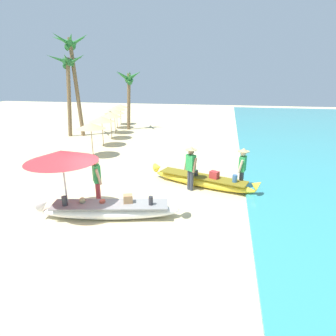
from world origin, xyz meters
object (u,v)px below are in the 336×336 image
at_px(boat_white_foreground, 111,210).
at_px(boat_yellow_midground, 202,180).
at_px(person_vendor_hatted, 191,165).
at_px(person_tourist_customer, 97,180).
at_px(palm_tree_tall_inland, 129,82).
at_px(palm_tree_leaning_seaward, 72,55).
at_px(person_vendor_assistant, 242,166).
at_px(patio_umbrella_large, 61,156).
at_px(palm_tree_mid_cluster, 68,71).

relative_size(boat_white_foreground, boat_yellow_midground, 1.02).
bearing_deg(boat_yellow_midground, person_vendor_hatted, -131.81).
height_order(person_vendor_hatted, person_tourist_customer, person_vendor_hatted).
bearing_deg(person_vendor_hatted, boat_white_foreground, -127.60).
height_order(boat_white_foreground, boat_yellow_midground, boat_white_foreground).
relative_size(boat_yellow_midground, palm_tree_tall_inland, 0.91).
distance_m(person_vendor_hatted, palm_tree_leaning_seaward, 14.24).
xyz_separation_m(boat_white_foreground, person_vendor_hatted, (2.15, 2.79, 0.75)).
height_order(person_vendor_hatted, palm_tree_leaning_seaward, palm_tree_leaning_seaward).
relative_size(person_vendor_assistant, patio_umbrella_large, 0.79).
distance_m(boat_white_foreground, palm_tree_leaning_seaward, 15.20).
bearing_deg(person_vendor_assistant, boat_yellow_midground, 176.48).
xyz_separation_m(palm_tree_tall_inland, palm_tree_mid_cluster, (-3.14, -3.76, 0.82)).
distance_m(boat_yellow_midground, person_vendor_hatted, 1.00).
relative_size(person_vendor_hatted, palm_tree_mid_cluster, 0.30).
height_order(palm_tree_tall_inland, palm_tree_leaning_seaward, palm_tree_leaning_seaward).
bearing_deg(person_vendor_hatted, palm_tree_tall_inland, 119.06).
distance_m(person_vendor_hatted, patio_umbrella_large, 4.70).
height_order(boat_white_foreground, palm_tree_mid_cluster, palm_tree_mid_cluster).
height_order(person_tourist_customer, palm_tree_leaning_seaward, palm_tree_leaning_seaward).
distance_m(person_vendor_hatted, person_tourist_customer, 3.57).
distance_m(boat_yellow_midground, palm_tree_mid_cluster, 14.03).
height_order(person_vendor_hatted, palm_tree_tall_inland, palm_tree_tall_inland).
bearing_deg(palm_tree_leaning_seaward, person_tourist_customer, -57.96).
bearing_deg(person_vendor_assistant, palm_tree_tall_inland, 126.33).
height_order(person_vendor_assistant, palm_tree_mid_cluster, palm_tree_mid_cluster).
xyz_separation_m(boat_yellow_midground, palm_tree_mid_cluster, (-10.48, 8.19, 4.48)).
bearing_deg(palm_tree_leaning_seaward, boat_white_foreground, -56.91).
relative_size(palm_tree_tall_inland, palm_tree_mid_cluster, 0.83).
distance_m(person_tourist_customer, palm_tree_mid_cluster, 13.49).
bearing_deg(person_vendor_assistant, person_vendor_hatted, -168.71).
bearing_deg(person_vendor_assistant, boat_white_foreground, -142.19).
height_order(boat_yellow_midground, palm_tree_mid_cluster, palm_tree_mid_cluster).
xyz_separation_m(person_vendor_hatted, person_vendor_assistant, (1.95, 0.39, -0.03)).
xyz_separation_m(person_vendor_hatted, palm_tree_tall_inland, (-6.91, 12.43, 2.89)).
relative_size(boat_white_foreground, palm_tree_tall_inland, 0.93).
bearing_deg(person_vendor_assistant, palm_tree_leaning_seaward, 143.71).
bearing_deg(boat_white_foreground, person_tourist_customer, 137.28).
relative_size(boat_white_foreground, patio_umbrella_large, 2.12).
xyz_separation_m(boat_white_foreground, patio_umbrella_large, (-1.39, -0.17, 1.71)).
distance_m(boat_white_foreground, person_vendor_hatted, 3.60).
height_order(boat_yellow_midground, person_vendor_assistant, person_vendor_assistant).
relative_size(person_vendor_assistant, palm_tree_mid_cluster, 0.29).
xyz_separation_m(person_vendor_assistant, palm_tree_leaning_seaward, (-11.82, 8.68, 4.83)).
bearing_deg(boat_yellow_midground, palm_tree_mid_cluster, 141.98).
bearing_deg(palm_tree_leaning_seaward, palm_tree_tall_inland, 48.62).
relative_size(boat_yellow_midground, person_vendor_hatted, 2.55).
bearing_deg(palm_tree_mid_cluster, person_vendor_hatted, -40.81).
relative_size(boat_white_foreground, person_tourist_customer, 2.65).
relative_size(person_vendor_hatted, person_tourist_customer, 1.02).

